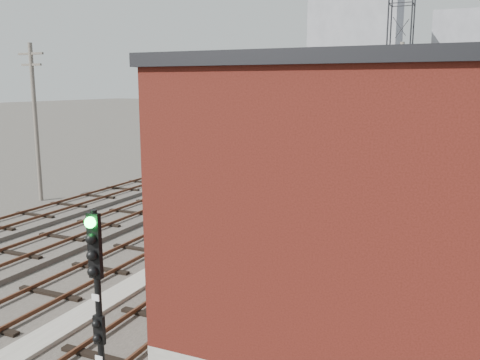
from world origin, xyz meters
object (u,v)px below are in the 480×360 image
Objects in this scene: signal_mast at (97,297)px; car_red at (190,152)px; car_grey at (238,138)px; switch_stand at (207,196)px; car_silver at (197,141)px; site_trailer at (303,141)px.

signal_mast is 0.98× the size of car_red.
signal_mast is at bearing -138.98° from car_grey.
signal_mast is 18.23m from switch_stand.
car_silver is (-14.08, 24.47, 0.09)m from switch_stand.
switch_stand is 0.31× the size of car_silver.
switch_stand is 0.30× the size of car_red.
car_silver is 5.31m from car_grey.
switch_stand is 18.59m from car_red.
signal_mast is 0.65× the size of site_trailer.
car_red reaches higher than car_grey.
switch_stand is at bearing -158.62° from car_silver.
car_red is at bearing -163.22° from car_silver.
car_grey is (-17.53, 45.73, -1.86)m from signal_mast.
signal_mast is 40.87m from site_trailer.
switch_stand is 0.27× the size of car_grey.
switch_stand is 23.19m from site_trailer.
site_trailer reaches higher than car_silver.
car_red is at bearing 116.75° from signal_mast.
car_grey is (-1.08, 13.10, -0.03)m from car_red.
signal_mast reaches higher than car_silver.
site_trailer is (-1.52, 23.13, 0.68)m from switch_stand.
car_grey is (-11.02, 28.81, 0.09)m from switch_stand.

